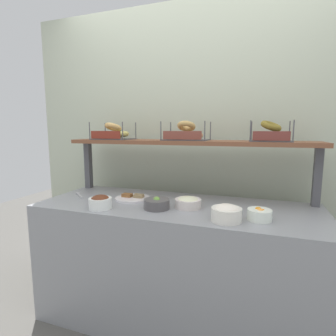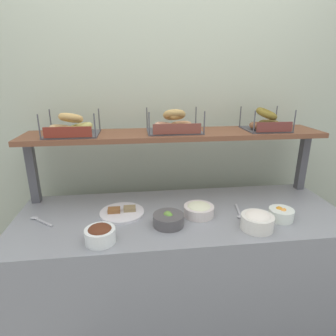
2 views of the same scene
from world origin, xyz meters
name	(u,v)px [view 2 (image 2 of 2)]	position (x,y,z in m)	size (l,w,h in m)	color
ground_plane	(180,324)	(0.00, 0.00, 0.00)	(8.00, 8.00, 0.00)	#595651
back_wall	(170,135)	(0.00, 0.55, 1.20)	(3.11, 0.06, 2.40)	#B6C0A6
deli_counter	(181,273)	(0.00, 0.00, 0.42)	(1.91, 0.70, 0.85)	gray
shelf_riser_left	(32,172)	(-0.89, 0.27, 1.05)	(0.05, 0.05, 0.40)	#4C4C51
shelf_riser_right	(303,162)	(0.89, 0.27, 1.05)	(0.05, 0.05, 0.40)	#4C4C51
upper_shelf	(176,134)	(0.00, 0.27, 1.26)	(1.87, 0.32, 0.03)	brown
bowl_veggie_mix	(168,219)	(-0.10, -0.12, 0.88)	(0.17, 0.17, 0.08)	#524F50
bowl_potato_salad	(199,209)	(0.09, -0.04, 0.89)	(0.17, 0.17, 0.07)	silver
bowl_chocolate_spread	(100,234)	(-0.44, -0.24, 0.89)	(0.15, 0.15, 0.09)	white
bowl_fruit_salad	(281,214)	(0.54, -0.14, 0.88)	(0.14, 0.14, 0.07)	white
bowl_cream_cheese	(257,220)	(0.36, -0.22, 0.90)	(0.17, 0.17, 0.10)	white
serving_plate_white	(122,212)	(-0.35, 0.04, 0.86)	(0.26, 0.26, 0.04)	white
serving_spoon_near_plate	(39,220)	(-0.81, 0.01, 0.86)	(0.15, 0.12, 0.01)	#B7B7BC
serving_spoon_by_edge	(239,213)	(0.33, -0.06, 0.86)	(0.06, 0.17, 0.01)	#B7B7BC
bagel_basket_plain	(71,127)	(-0.63, 0.25, 1.33)	(0.31, 0.25, 0.14)	#4C4C51
bagel_basket_sesame	(174,124)	(-0.01, 0.27, 1.33)	(0.34, 0.25, 0.15)	#4C4C51
bagel_basket_cinnamon_raisin	(266,123)	(0.59, 0.26, 1.33)	(0.28, 0.26, 0.15)	#4C4C51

